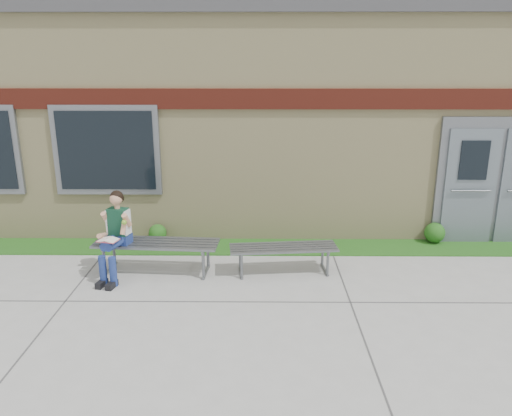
{
  "coord_description": "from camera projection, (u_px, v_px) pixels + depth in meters",
  "views": [
    {
      "loc": [
        -0.27,
        -5.8,
        3.27
      ],
      "look_at": [
        -0.33,
        1.7,
        1.02
      ],
      "focal_mm": 35.0,
      "sensor_mm": 36.0,
      "label": 1
    }
  ],
  "objects": [
    {
      "name": "ground",
      "position": [
        280.0,
        320.0,
        6.49
      ],
      "size": [
        80.0,
        80.0,
        0.0
      ],
      "primitive_type": "plane",
      "color": "#9E9E99",
      "rests_on": "ground"
    },
    {
      "name": "grass_strip",
      "position": [
        275.0,
        247.0,
        8.98
      ],
      "size": [
        16.0,
        0.8,
        0.02
      ],
      "primitive_type": "cube",
      "color": "#1F4D14",
      "rests_on": "ground"
    },
    {
      "name": "school_building",
      "position": [
        272.0,
        111.0,
        11.62
      ],
      "size": [
        16.2,
        6.22,
        4.2
      ],
      "color": "beige",
      "rests_on": "ground"
    },
    {
      "name": "bench_left",
      "position": [
        157.0,
        249.0,
        7.86
      ],
      "size": [
        1.98,
        0.67,
        0.51
      ],
      "rotation": [
        0.0,
        0.0,
        -0.07
      ],
      "color": "slate",
      "rests_on": "ground"
    },
    {
      "name": "bench_right",
      "position": [
        283.0,
        252.0,
        7.86
      ],
      "size": [
        1.72,
        0.63,
        0.44
      ],
      "rotation": [
        0.0,
        0.0,
        0.1
      ],
      "color": "slate",
      "rests_on": "ground"
    },
    {
      "name": "girl",
      "position": [
        115.0,
        233.0,
        7.57
      ],
      "size": [
        0.48,
        0.81,
        1.35
      ],
      "rotation": [
        0.0,
        0.0,
        -0.24
      ],
      "color": "navy",
      "rests_on": "ground"
    },
    {
      "name": "shrub_mid",
      "position": [
        158.0,
        233.0,
        9.19
      ],
      "size": [
        0.33,
        0.33,
        0.33
      ],
      "primitive_type": "sphere",
      "color": "#1F4D14",
      "rests_on": "grass_strip"
    },
    {
      "name": "shrub_east",
      "position": [
        435.0,
        233.0,
        9.14
      ],
      "size": [
        0.37,
        0.37,
        0.37
      ],
      "primitive_type": "sphere",
      "color": "#1F4D14",
      "rests_on": "grass_strip"
    }
  ]
}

